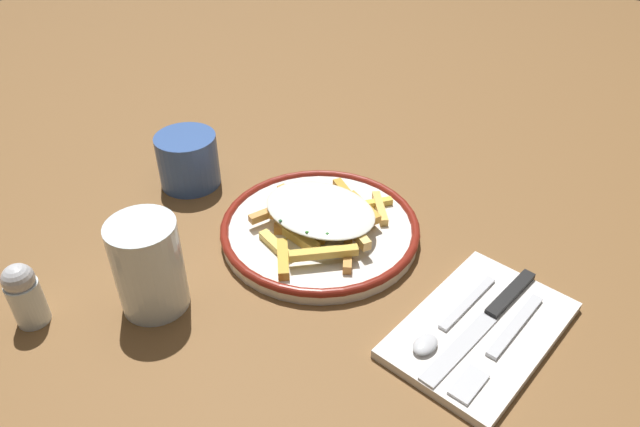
% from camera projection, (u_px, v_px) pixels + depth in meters
% --- Properties ---
extents(ground_plane, '(2.60, 2.60, 0.00)m').
position_uv_depth(ground_plane, '(320.00, 236.00, 0.77)').
color(ground_plane, brown).
extents(plate, '(0.26, 0.26, 0.02)m').
position_uv_depth(plate, '(320.00, 229.00, 0.77)').
color(plate, silver).
rests_on(plate, ground_plane).
extents(fries_heap, '(0.19, 0.21, 0.03)m').
position_uv_depth(fries_heap, '(321.00, 214.00, 0.75)').
color(fries_heap, '#EFC65F').
rests_on(fries_heap, plate).
extents(napkin, '(0.14, 0.22, 0.01)m').
position_uv_depth(napkin, '(481.00, 329.00, 0.64)').
color(napkin, silver).
rests_on(napkin, ground_plane).
extents(fork, '(0.03, 0.18, 0.01)m').
position_uv_depth(fork, '(500.00, 345.00, 0.61)').
color(fork, silver).
rests_on(fork, napkin).
extents(knife, '(0.02, 0.21, 0.01)m').
position_uv_depth(knife, '(492.00, 314.00, 0.64)').
color(knife, black).
rests_on(knife, napkin).
extents(spoon, '(0.02, 0.15, 0.01)m').
position_uv_depth(spoon, '(443.00, 327.00, 0.62)').
color(spoon, silver).
rests_on(spoon, napkin).
extents(water_glass, '(0.08, 0.08, 0.11)m').
position_uv_depth(water_glass, '(149.00, 266.00, 0.64)').
color(water_glass, silver).
rests_on(water_glass, ground_plane).
extents(coffee_mug, '(0.11, 0.09, 0.08)m').
position_uv_depth(coffee_mug, '(188.00, 160.00, 0.85)').
color(coffee_mug, '#375799').
rests_on(coffee_mug, ground_plane).
extents(salt_shaker, '(0.04, 0.04, 0.08)m').
position_uv_depth(salt_shaker, '(24.00, 294.00, 0.63)').
color(salt_shaker, silver).
rests_on(salt_shaker, ground_plane).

